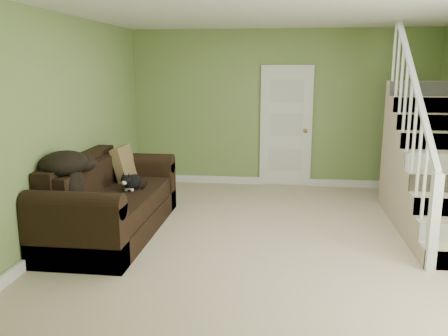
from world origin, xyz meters
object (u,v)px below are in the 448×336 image
(side_table, at_px, (126,186))
(banana, at_px, (109,195))
(sofa, at_px, (109,205))
(cat, at_px, (132,182))

(side_table, bearing_deg, banana, -78.41)
(side_table, distance_m, banana, 1.47)
(side_table, bearing_deg, sofa, -80.64)
(sofa, height_order, side_table, sofa)
(side_table, height_order, banana, side_table)
(side_table, relative_size, banana, 4.62)
(banana, bearing_deg, side_table, 86.46)
(side_table, height_order, cat, side_table)
(cat, bearing_deg, side_table, 121.48)
(sofa, distance_m, banana, 0.27)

